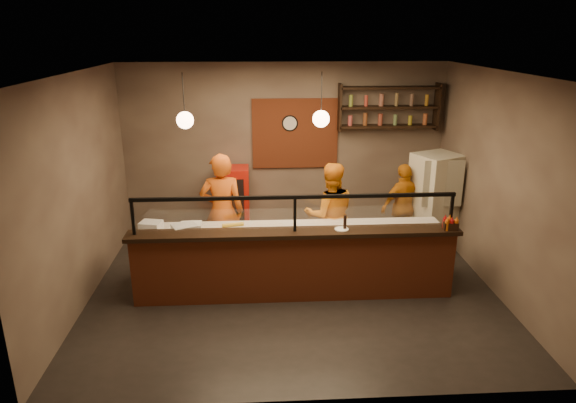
{
  "coord_description": "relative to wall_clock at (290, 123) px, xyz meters",
  "views": [
    {
      "loc": [
        -0.49,
        -6.98,
        3.75
      ],
      "look_at": [
        -0.06,
        0.3,
        1.3
      ],
      "focal_mm": 32.0,
      "sensor_mm": 36.0,
      "label": 1
    }
  ],
  "objects": [
    {
      "name": "counter_ledge",
      "position": [
        -0.1,
        -2.76,
        -1.07
      ],
      "size": [
        4.7,
        0.37,
        0.06
      ],
      "primitive_type": "cube",
      "color": "black",
      "rests_on": "service_counter"
    },
    {
      "name": "small_plate",
      "position": [
        0.57,
        -2.75,
        -1.03
      ],
      "size": [
        0.2,
        0.2,
        0.01
      ],
      "primitive_type": "cylinder",
      "rotation": [
        0.0,
        0.0,
        -0.02
      ],
      "color": "white",
      "rests_on": "counter_ledge"
    },
    {
      "name": "prep_tub_c",
      "position": [
        -1.68,
        -2.46,
        -1.12
      ],
      "size": [
        0.42,
        0.38,
        0.17
      ],
      "primitive_type": "cube",
      "rotation": [
        0.0,
        0.0,
        0.42
      ],
      "color": "silver",
      "rests_on": "worktop"
    },
    {
      "name": "ceiling",
      "position": [
        -0.1,
        -2.46,
        1.1
      ],
      "size": [
        6.0,
        6.0,
        0.0
      ],
      "primitive_type": "plane",
      "rotation": [
        3.14,
        0.0,
        0.0
      ],
      "color": "#362D2A",
      "rests_on": "wall_back"
    },
    {
      "name": "rolling_pin",
      "position": [
        -1.0,
        -2.12,
        -1.17
      ],
      "size": [
        0.33,
        0.12,
        0.06
      ],
      "primitive_type": "cylinder",
      "rotation": [
        0.0,
        1.57,
        0.2
      ],
      "color": "gold",
      "rests_on": "worktop"
    },
    {
      "name": "pendant_left",
      "position": [
        -1.6,
        -2.26,
        0.45
      ],
      "size": [
        0.24,
        0.24,
        0.77
      ],
      "color": "black",
      "rests_on": "ceiling"
    },
    {
      "name": "floor",
      "position": [
        -0.1,
        -2.46,
        -2.1
      ],
      "size": [
        6.0,
        6.0,
        0.0
      ],
      "primitive_type": "plane",
      "color": "black",
      "rests_on": "ground"
    },
    {
      "name": "wall_right",
      "position": [
        2.9,
        -2.46,
        -0.5
      ],
      "size": [
        0.0,
        5.0,
        5.0
      ],
      "primitive_type": "plane",
      "rotation": [
        1.57,
        0.0,
        -1.57
      ],
      "color": "#7B6A5A",
      "rests_on": "floor"
    },
    {
      "name": "pendant_right",
      "position": [
        0.3,
        -2.26,
        0.45
      ],
      "size": [
        0.24,
        0.24,
        0.77
      ],
      "color": "black",
      "rests_on": "ceiling"
    },
    {
      "name": "wall_back",
      "position": [
        -0.1,
        0.04,
        -0.5
      ],
      "size": [
        6.0,
        0.0,
        6.0
      ],
      "primitive_type": "plane",
      "rotation": [
        1.57,
        0.0,
        0.0
      ],
      "color": "#7B6A5A",
      "rests_on": "floor"
    },
    {
      "name": "wall_shelving",
      "position": [
        1.8,
        -0.14,
        0.3
      ],
      "size": [
        1.84,
        0.28,
        0.85
      ],
      "color": "black",
      "rests_on": "wall_back"
    },
    {
      "name": "prep_tub_a",
      "position": [
        -1.6,
        -2.36,
        -1.12
      ],
      "size": [
        0.31,
        0.26,
        0.15
      ],
      "primitive_type": "cube",
      "rotation": [
        0.0,
        0.0,
        0.04
      ],
      "color": "white",
      "rests_on": "worktop"
    },
    {
      "name": "pepper_mill",
      "position": [
        0.61,
        -2.74,
        -0.94
      ],
      "size": [
        0.06,
        0.06,
        0.21
      ],
      "primitive_type": "cylinder",
      "rotation": [
        0.0,
        0.0,
        0.34
      ],
      "color": "black",
      "rests_on": "counter_ledge"
    },
    {
      "name": "pizza_dough",
      "position": [
        -0.48,
        -2.17,
        -1.19
      ],
      "size": [
        0.52,
        0.52,
        0.01
      ],
      "primitive_type": "cylinder",
      "rotation": [
        0.0,
        0.0,
        -0.02
      ],
      "color": "beige",
      "rests_on": "worktop"
    },
    {
      "name": "cook_mid",
      "position": [
        0.56,
        -1.63,
        -1.23
      ],
      "size": [
        0.89,
        0.71,
        1.75
      ],
      "primitive_type": "imported",
      "rotation": [
        0.0,
        0.0,
        3.2
      ],
      "color": "orange",
      "rests_on": "floor"
    },
    {
      "name": "brick_patch",
      "position": [
        0.1,
        0.01,
        -0.2
      ],
      "size": [
        1.6,
        0.04,
        1.3
      ],
      "primitive_type": "cube",
      "color": "#9A4121",
      "rests_on": "wall_back"
    },
    {
      "name": "wall_clock",
      "position": [
        0.0,
        0.0,
        0.0
      ],
      "size": [
        0.3,
        0.04,
        0.3
      ],
      "primitive_type": "cylinder",
      "rotation": [
        1.57,
        0.0,
        0.0
      ],
      "color": "black",
      "rests_on": "wall_back"
    },
    {
      "name": "worktop_cabinet",
      "position": [
        -0.1,
        -2.26,
        -1.68
      ],
      "size": [
        4.6,
        0.75,
        0.85
      ],
      "primitive_type": "cube",
      "color": "gray",
      "rests_on": "floor"
    },
    {
      "name": "cook_right",
      "position": [
        1.95,
        -1.01,
        -1.33
      ],
      "size": [
        0.98,
        0.69,
        1.55
      ],
      "primitive_type": "imported",
      "rotation": [
        0.0,
        0.0,
        3.52
      ],
      "color": "#C67012",
      "rests_on": "floor"
    },
    {
      "name": "wall_left",
      "position": [
        -3.1,
        -2.46,
        -0.5
      ],
      "size": [
        0.0,
        5.0,
        5.0
      ],
      "primitive_type": "plane",
      "rotation": [
        1.57,
        0.0,
        1.57
      ],
      "color": "#7B6A5A",
      "rests_on": "floor"
    },
    {
      "name": "condiment_caddy",
      "position": [
        2.1,
        -2.83,
        -0.99
      ],
      "size": [
        0.21,
        0.17,
        0.11
      ],
      "primitive_type": "cube",
      "rotation": [
        0.0,
        0.0,
        -0.09
      ],
      "color": "black",
      "rests_on": "counter_ledge"
    },
    {
      "name": "fridge",
      "position": [
        2.5,
        -1.01,
        -1.24
      ],
      "size": [
        0.93,
        0.9,
        1.71
      ],
      "primitive_type": "cube",
      "rotation": [
        0.0,
        0.0,
        0.43
      ],
      "color": "beige",
      "rests_on": "floor"
    },
    {
      "name": "prep_tub_b",
      "position": [
        -2.2,
        -2.25,
        -1.12
      ],
      "size": [
        0.35,
        0.3,
        0.15
      ],
      "primitive_type": "cube",
      "rotation": [
        0.0,
        0.0,
        -0.23
      ],
      "color": "white",
      "rests_on": "worktop"
    },
    {
      "name": "wall_front",
      "position": [
        -0.1,
        -4.96,
        -0.5
      ],
      "size": [
        6.0,
        0.0,
        6.0
      ],
      "primitive_type": "plane",
      "rotation": [
        -1.57,
        0.0,
        0.0
      ],
      "color": "#7B6A5A",
      "rests_on": "floor"
    },
    {
      "name": "cook_left",
      "position": [
        -1.19,
        -1.63,
        -1.14
      ],
      "size": [
        0.71,
        0.48,
        1.92
      ],
      "primitive_type": "imported",
      "rotation": [
        0.0,
        0.0,
        3.17
      ],
      "color": "#D15613",
      "rests_on": "floor"
    },
    {
      "name": "service_counter",
      "position": [
        -0.1,
        -2.76,
        -1.6
      ],
      "size": [
        4.6,
        0.25,
        1.0
      ],
      "primitive_type": "cube",
      "color": "#9A4121",
      "rests_on": "floor"
    },
    {
      "name": "red_cooler",
      "position": [
        -1.07,
        -0.31,
        -1.43
      ],
      "size": [
        0.58,
        0.54,
        1.35
      ],
      "primitive_type": "cube",
      "rotation": [
        0.0,
        0.0,
        0.01
      ],
      "color": "#B2170B",
      "rests_on": "floor"
    },
    {
      "name": "sneeze_guard",
      "position": [
        -0.1,
        -2.76,
        -0.73
      ],
      "size": [
        4.5,
        0.05,
        0.52
      ],
      "color": "white",
      "rests_on": "counter_ledge"
    },
    {
      "name": "worktop",
      "position": [
        -0.1,
        -2.26,
        -1.23
      ],
      "size": [
        4.6,
        0.75,
        0.05
      ],
      "primitive_type": "cube",
      "color": "silver",
      "rests_on": "worktop_cabinet"
    }
  ]
}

